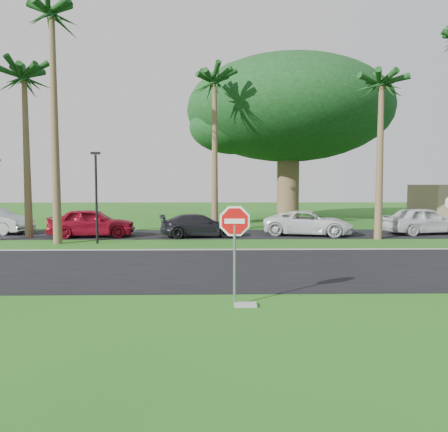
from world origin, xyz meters
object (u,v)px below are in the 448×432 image
object	(u,v)px
stop_sign_near	(235,234)
car_pickup	(423,221)
car_red	(92,223)
car_minivan	(308,223)
car_dark	(199,226)

from	to	relation	value
stop_sign_near	car_pickup	world-z (taller)	stop_sign_near
car_red	car_pickup	distance (m)	19.59
stop_sign_near	car_minivan	world-z (taller)	stop_sign_near
car_minivan	car_pickup	xyz separation A→B (m)	(7.02, 0.42, 0.10)
car_dark	car_pickup	bearing A→B (deg)	-93.71
car_red	car_minivan	bearing A→B (deg)	-94.10
car_dark	car_pickup	distance (m)	13.48
car_red	car_dark	distance (m)	6.13
car_dark	car_minivan	size ratio (longest dim) A/B	0.86
car_red	car_dark	size ratio (longest dim) A/B	1.08
stop_sign_near	car_pickup	bearing A→B (deg)	51.65
car_minivan	stop_sign_near	bearing A→B (deg)	174.82
stop_sign_near	car_pickup	distance (m)	19.43
stop_sign_near	car_minivan	bearing A→B (deg)	71.27
car_dark	car_minivan	distance (m)	6.45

